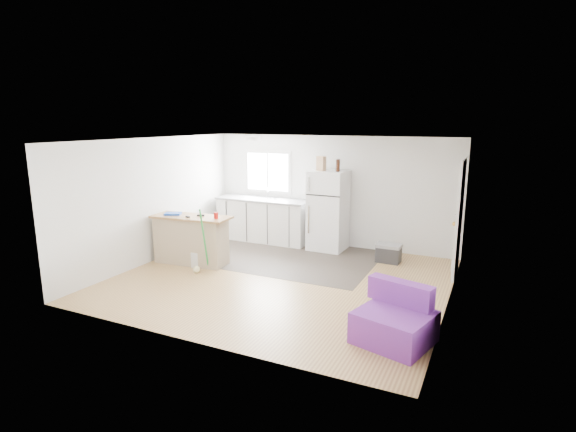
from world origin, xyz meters
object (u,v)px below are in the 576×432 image
(purple_seat, at_px, (395,321))
(cardboard_box, at_px, (321,163))
(cleaner_jug, at_px, (196,259))
(blue_tray, at_px, (173,214))
(cooler, at_px, (389,253))
(red_cup, at_px, (216,215))
(mop, at_px, (199,260))
(bottle_left, at_px, (338,166))
(bottle_right, at_px, (338,165))
(kitchen_cabinets, at_px, (264,219))
(peninsula, at_px, (191,239))
(refrigerator, at_px, (328,210))

(purple_seat, bearing_deg, cardboard_box, 139.79)
(cleaner_jug, height_order, blue_tray, blue_tray)
(cooler, relative_size, blue_tray, 1.61)
(red_cup, xyz_separation_m, cardboard_box, (1.31, 1.96, 0.85))
(cleaner_jug, bearing_deg, mop, -57.79)
(purple_seat, bearing_deg, cooler, 119.77)
(cleaner_jug, bearing_deg, bottle_left, 31.55)
(bottle_left, height_order, bottle_right, same)
(kitchen_cabinets, relative_size, blue_tray, 7.31)
(bottle_left, bearing_deg, purple_seat, -59.89)
(kitchen_cabinets, bearing_deg, cleaner_jug, -95.68)
(kitchen_cabinets, xyz_separation_m, mop, (-0.01, -2.47, -0.27))
(peninsula, relative_size, purple_seat, 1.51)
(blue_tray, bearing_deg, cleaner_jug, -12.89)
(cleaner_jug, xyz_separation_m, mop, (0.23, -0.22, 0.08))
(kitchen_cabinets, xyz_separation_m, cardboard_box, (1.43, -0.10, 1.34))
(kitchen_cabinets, distance_m, cardboard_box, 1.96)
(cooler, height_order, bottle_left, bottle_left)
(cleaner_jug, distance_m, mop, 0.33)
(mop, relative_size, bottle_right, 4.83)
(refrigerator, xyz_separation_m, purple_seat, (2.20, -3.51, -0.59))
(cardboard_box, bearing_deg, bottle_left, -6.20)
(refrigerator, xyz_separation_m, red_cup, (-1.46, -2.03, 0.15))
(kitchen_cabinets, bearing_deg, bottle_right, -0.09)
(red_cup, bearing_deg, cardboard_box, 56.27)
(cooler, relative_size, bottle_right, 1.93)
(purple_seat, distance_m, mop, 3.93)
(refrigerator, bearing_deg, kitchen_cabinets, 179.99)
(peninsula, relative_size, refrigerator, 0.93)
(refrigerator, distance_m, cleaner_jug, 2.95)
(refrigerator, bearing_deg, peninsula, -134.00)
(refrigerator, bearing_deg, purple_seat, -56.91)
(cooler, distance_m, mop, 3.63)
(kitchen_cabinets, height_order, bottle_left, bottle_left)
(peninsula, distance_m, bottle_left, 3.27)
(red_cup, xyz_separation_m, bottle_left, (1.68, 1.92, 0.82))
(peninsula, bearing_deg, cooler, 20.95)
(peninsula, relative_size, red_cup, 13.05)
(refrigerator, relative_size, cleaner_jug, 4.86)
(peninsula, xyz_separation_m, purple_seat, (4.24, -1.47, -0.22))
(blue_tray, xyz_separation_m, bottle_left, (2.65, 1.97, 0.86))
(kitchen_cabinets, relative_size, cardboard_box, 7.31)
(kitchen_cabinets, relative_size, bottle_right, 8.78)
(refrigerator, relative_size, bottle_right, 6.76)
(cooler, xyz_separation_m, mop, (-2.98, -2.07, 0.05))
(purple_seat, distance_m, bottle_right, 4.34)
(peninsula, height_order, cleaner_jug, peninsula)
(peninsula, distance_m, blue_tray, 0.61)
(mop, relative_size, red_cup, 10.06)
(refrigerator, relative_size, purple_seat, 1.63)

